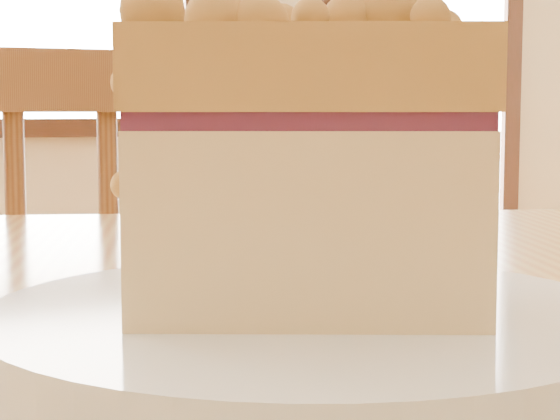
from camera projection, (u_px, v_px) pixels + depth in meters
The scene contains 3 objects.
entry_door at pixel (423, 36), 4.72m from camera, with size 1.08×0.06×2.29m.
plate at pixel (307, 334), 0.36m from camera, with size 0.24×0.24×0.02m.
cake_slice at pixel (304, 156), 0.35m from camera, with size 0.15×0.13×0.12m.
Camera 1 is at (0.05, -0.30, 0.84)m, focal length 62.00 mm.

